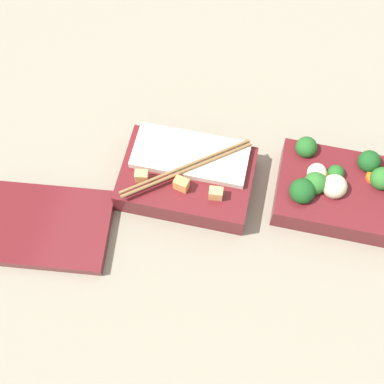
{
  "coord_description": "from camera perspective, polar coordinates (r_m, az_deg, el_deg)",
  "views": [
    {
      "loc": [
        0.03,
        0.41,
        0.78
      ],
      "look_at": [
        0.11,
        0.05,
        0.04
      ],
      "focal_mm": 50.0,
      "sensor_mm": 36.0,
      "label": 1
    }
  ],
  "objects": [
    {
      "name": "bento_tray_vegetable",
      "position": [
        0.87,
        15.64,
        0.24
      ],
      "size": [
        0.21,
        0.14,
        0.07
      ],
      "color": "maroon",
      "rests_on": "ground_plane"
    },
    {
      "name": "bento_tray_rice",
      "position": [
        0.86,
        -0.52,
        1.71
      ],
      "size": [
        0.21,
        0.14,
        0.07
      ],
      "color": "maroon",
      "rests_on": "ground_plane"
    },
    {
      "name": "ground_plane",
      "position": [
        0.88,
        7.86,
        0.21
      ],
      "size": [
        3.0,
        3.0,
        0.0
      ],
      "primitive_type": "plane",
      "color": "gray"
    },
    {
      "name": "bento_lid",
      "position": [
        0.87,
        -15.41,
        -3.56
      ],
      "size": [
        0.22,
        0.16,
        0.02
      ],
      "primitive_type": "cube",
      "rotation": [
        0.0,
        0.0,
        0.12
      ],
      "color": "maroon",
      "rests_on": "ground_plane"
    }
  ]
}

